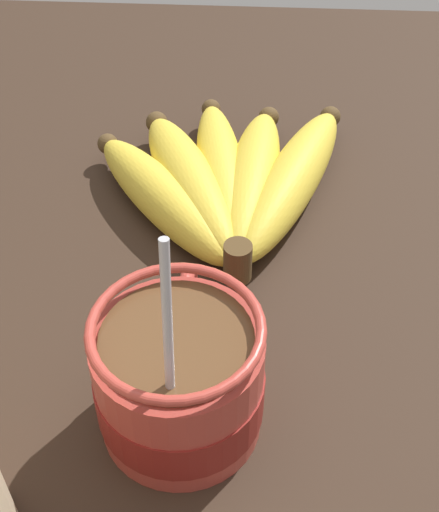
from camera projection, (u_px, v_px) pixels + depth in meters
The scene contains 3 objects.
table at pixel (250, 317), 51.61cm from camera, with size 92.92×92.92×3.38cm.
coffee_mug at pixel (184, 380), 40.82cm from camera, with size 13.10×9.85×16.73cm.
banana_bunch at pixel (230, 183), 56.75cm from camera, with size 22.38×22.59×4.43cm.
Camera 1 is at (-33.80, 0.24, 41.01)cm, focal length 50.00 mm.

